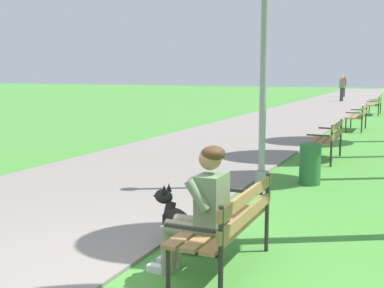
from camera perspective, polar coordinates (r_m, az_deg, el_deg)
The scene contains 11 objects.
paved_path at distance 27.86m, azimuth 14.71°, elevation 4.22°, with size 4.31×60.00×0.04m, color gray.
park_bench_near at distance 4.72m, azimuth 4.31°, elevation -8.85°, with size 0.55×1.50×0.85m.
park_bench_mid at distance 10.97m, azimuth 15.50°, elevation 0.77°, with size 0.55×1.50×0.85m.
park_bench_far at distance 17.00m, azimuth 18.77°, elevation 3.22°, with size 0.55×1.50×0.85m.
park_bench_furthest at distance 23.48m, azimuth 20.54°, elevation 4.44°, with size 0.55×1.50×0.85m.
person_seated_on_near_bench at distance 4.57m, azimuth 1.06°, elevation -7.19°, with size 0.74×0.49×1.25m.
dog_black at distance 5.34m, azimuth -1.22°, elevation -9.59°, with size 0.83×0.33×0.71m.
lamp_post_near at distance 7.97m, azimuth 8.32°, elevation 8.86°, with size 0.24×0.24×3.83m.
litter_bin at distance 8.61m, azimuth 13.57°, elevation -2.29°, with size 0.36×0.36×0.70m, color #2D6638.
pedestrian_distant at distance 33.17m, azimuth 17.03°, elevation 6.17°, with size 0.32×0.22×1.65m.
pedestrian_further_distant at distance 39.01m, azimuth 17.23°, elevation 6.43°, with size 0.32×0.22×1.65m.
Camera 1 is at (2.18, -3.42, 1.91)m, focal length 45.88 mm.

